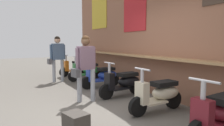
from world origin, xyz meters
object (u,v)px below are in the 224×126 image
at_px(scooter_green, 88,71).
at_px(scooter_black, 124,82).
at_px(scooter_orange, 77,67).
at_px(scooter_maroon, 220,113).
at_px(merchandise_crate, 76,123).
at_px(shopper_with_handbag, 57,54).
at_px(scooter_blue, 103,76).
at_px(shopper_browsing, 85,62).
at_px(scooter_cream, 160,94).

distance_m(scooter_green, scooter_black, 2.63).
bearing_deg(scooter_black, scooter_orange, -93.99).
distance_m(scooter_maroon, merchandise_crate, 2.27).
bearing_deg(shopper_with_handbag, scooter_blue, 28.81).
xyz_separation_m(shopper_browsing, merchandise_crate, (1.56, -0.79, -0.83)).
xyz_separation_m(scooter_blue, scooter_cream, (2.67, 0.00, 0.00)).
bearing_deg(shopper_with_handbag, scooter_green, 70.54).
bearing_deg(merchandise_crate, shopper_browsing, 152.96).
bearing_deg(merchandise_crate, shopper_with_handbag, 169.55).
xyz_separation_m(scooter_green, scooter_blue, (1.35, -0.00, 0.00)).
xyz_separation_m(scooter_black, scooter_cream, (1.39, 0.00, 0.00)).
bearing_deg(scooter_orange, scooter_green, 87.50).
relative_size(scooter_black, merchandise_crate, 3.63).
bearing_deg(scooter_blue, scooter_cream, 86.93).
xyz_separation_m(scooter_cream, shopper_browsing, (-1.45, -1.10, 0.61)).
relative_size(scooter_maroon, shopper_browsing, 0.85).
relative_size(scooter_cream, scooter_maroon, 1.00).
height_order(scooter_blue, merchandise_crate, scooter_blue).
bearing_deg(merchandise_crate, scooter_green, 155.30).
height_order(scooter_blue, shopper_browsing, shopper_browsing).
distance_m(scooter_blue, scooter_cream, 2.67).
xyz_separation_m(scooter_blue, merchandise_crate, (2.77, -1.90, -0.22)).
relative_size(scooter_orange, shopper_with_handbag, 0.82).
bearing_deg(shopper_browsing, merchandise_crate, -37.62).
bearing_deg(scooter_maroon, shopper_with_handbag, -82.52).
bearing_deg(scooter_maroon, shopper_browsing, -71.75).
height_order(scooter_orange, scooter_maroon, same).
height_order(scooter_green, scooter_blue, same).
height_order(scooter_orange, scooter_black, same).
xyz_separation_m(scooter_black, shopper_browsing, (-0.06, -1.10, 0.61)).
xyz_separation_m(scooter_green, shopper_browsing, (2.57, -1.10, 0.61)).
bearing_deg(scooter_orange, scooter_maroon, 87.50).
distance_m(scooter_blue, merchandise_crate, 3.36).
bearing_deg(scooter_maroon, scooter_cream, -93.39).
xyz_separation_m(scooter_green, scooter_cream, (4.02, -0.00, 0.00)).
relative_size(scooter_green, scooter_maroon, 1.00).
bearing_deg(scooter_green, shopper_with_handbag, -15.29).
distance_m(scooter_orange, shopper_browsing, 4.05).
xyz_separation_m(scooter_green, shopper_with_handbag, (-0.29, -1.08, 0.66)).
xyz_separation_m(scooter_orange, scooter_cream, (5.30, 0.00, 0.00)).
height_order(scooter_green, shopper_browsing, shopper_browsing).
bearing_deg(scooter_cream, scooter_blue, -90.50).
xyz_separation_m(scooter_orange, merchandise_crate, (5.40, -1.90, -0.22)).
height_order(scooter_cream, shopper_with_handbag, shopper_with_handbag).
bearing_deg(scooter_blue, merchandise_crate, 52.52).
xyz_separation_m(scooter_black, shopper_with_handbag, (-2.92, -1.08, 0.66)).
bearing_deg(scooter_orange, shopper_browsing, 71.51).
bearing_deg(shopper_with_handbag, scooter_black, 15.77).
height_order(scooter_black, shopper_browsing, shopper_browsing).
xyz_separation_m(shopper_with_handbag, merchandise_crate, (4.41, -0.81, -0.88)).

